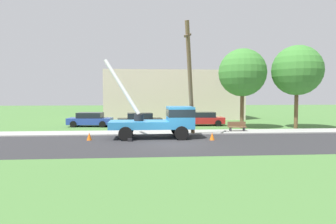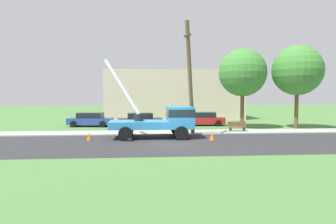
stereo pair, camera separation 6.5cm
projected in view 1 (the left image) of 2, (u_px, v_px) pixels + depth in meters
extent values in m
plane|color=#477538|center=(161.00, 125.00, 31.91)|extent=(120.00, 120.00, 0.00)
cube|color=#2B2B2D|center=(171.00, 144.00, 19.97)|extent=(80.00, 8.51, 0.01)
cube|color=#9E9E99|center=(165.00, 132.00, 25.53)|extent=(80.00, 2.67, 0.10)
cube|color=#2D84C6|center=(139.00, 125.00, 22.37)|extent=(4.32, 2.43, 0.55)
cube|color=#2D84C6|center=(180.00, 117.00, 22.61)|extent=(1.92, 2.41, 1.60)
cube|color=#19232D|center=(180.00, 113.00, 22.59)|extent=(1.94, 2.44, 0.56)
cylinder|color=black|center=(139.00, 118.00, 22.34)|extent=(0.70, 0.70, 0.50)
cylinder|color=silver|center=(122.00, 87.00, 22.74)|extent=(2.90, 1.63, 4.26)
cube|color=black|center=(130.00, 140.00, 20.92)|extent=(0.30, 0.30, 0.20)
cube|color=black|center=(131.00, 134.00, 23.81)|extent=(0.30, 0.30, 0.20)
cylinder|color=black|center=(182.00, 133.00, 21.48)|extent=(1.00, 0.30, 1.00)
cylinder|color=black|center=(177.00, 129.00, 23.86)|extent=(1.00, 0.30, 1.00)
cylinder|color=black|center=(126.00, 134.00, 21.12)|extent=(1.00, 0.30, 1.00)
cylinder|color=black|center=(127.00, 130.00, 23.51)|extent=(1.00, 0.30, 1.00)
cylinder|color=brown|center=(190.00, 81.00, 23.36)|extent=(1.26, 2.60, 8.77)
cube|color=brown|center=(188.00, 35.00, 22.31)|extent=(0.79, 1.72, 0.63)
cone|color=orange|center=(212.00, 136.00, 21.52)|extent=(0.36, 0.36, 0.56)
cone|color=orange|center=(89.00, 136.00, 21.42)|extent=(0.36, 0.36, 0.56)
cone|color=orange|center=(182.00, 132.00, 24.14)|extent=(0.36, 0.36, 0.56)
cube|color=#263F99|center=(90.00, 121.00, 30.70)|extent=(4.55, 2.20, 0.65)
cube|color=black|center=(90.00, 115.00, 30.66)|extent=(2.61, 1.88, 0.55)
cylinder|color=black|center=(102.00, 124.00, 29.80)|extent=(0.64, 0.22, 0.64)
cylinder|color=black|center=(106.00, 123.00, 31.60)|extent=(0.64, 0.22, 0.64)
cylinder|color=black|center=(73.00, 124.00, 29.83)|extent=(0.64, 0.22, 0.64)
cylinder|color=black|center=(79.00, 122.00, 31.63)|extent=(0.64, 0.22, 0.64)
cube|color=black|center=(140.00, 121.00, 30.24)|extent=(4.54, 2.18, 0.65)
cube|color=black|center=(140.00, 116.00, 30.21)|extent=(2.60, 1.87, 0.55)
cylinder|color=black|center=(155.00, 124.00, 29.61)|extent=(0.64, 0.22, 0.64)
cylinder|color=black|center=(153.00, 123.00, 31.38)|extent=(0.64, 0.22, 0.64)
cylinder|color=black|center=(125.00, 125.00, 29.12)|extent=(0.64, 0.22, 0.64)
cylinder|color=black|center=(125.00, 123.00, 30.89)|extent=(0.64, 0.22, 0.64)
cube|color=#B21E1E|center=(203.00, 120.00, 31.70)|extent=(4.48, 2.00, 0.65)
cube|color=black|center=(203.00, 115.00, 31.66)|extent=(2.54, 1.77, 0.55)
cylinder|color=black|center=(218.00, 123.00, 30.86)|extent=(0.64, 0.22, 0.64)
cylinder|color=black|center=(215.00, 122.00, 32.66)|extent=(0.64, 0.22, 0.64)
cylinder|color=black|center=(190.00, 123.00, 30.76)|extent=(0.64, 0.22, 0.64)
cylinder|color=black|center=(188.00, 122.00, 32.55)|extent=(0.64, 0.22, 0.64)
cube|color=brown|center=(237.00, 127.00, 26.02)|extent=(1.60, 0.44, 0.06)
cube|color=brown|center=(237.00, 124.00, 26.21)|extent=(1.60, 0.06, 0.40)
cube|color=#333338|center=(230.00, 130.00, 25.99)|extent=(0.10, 0.40, 0.45)
cube|color=#333338|center=(244.00, 130.00, 26.08)|extent=(0.10, 0.40, 0.45)
cylinder|color=brown|center=(296.00, 101.00, 28.76)|extent=(0.36, 0.36, 5.18)
sphere|color=#3D7F33|center=(297.00, 70.00, 28.58)|extent=(4.74, 4.74, 4.74)
cylinder|color=brown|center=(242.00, 102.00, 29.06)|extent=(0.36, 0.36, 5.01)
sphere|color=#3D7F33|center=(242.00, 73.00, 28.89)|extent=(4.58, 4.58, 4.58)
cube|color=beige|center=(173.00, 95.00, 40.64)|extent=(18.00, 6.00, 6.40)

